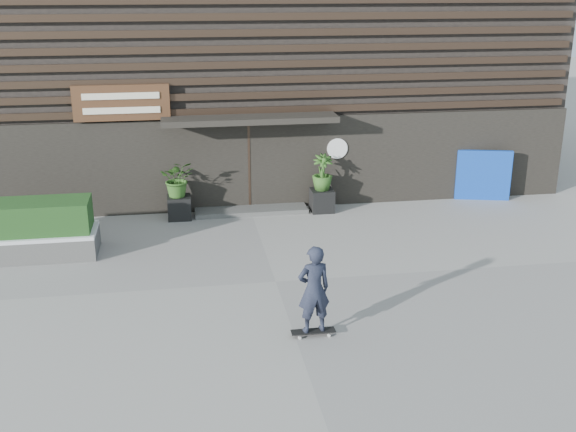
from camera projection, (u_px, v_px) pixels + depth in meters
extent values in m
plane|color=gray|center=(276.00, 282.00, 14.33)|extent=(80.00, 80.00, 0.00)
cube|color=#454543|center=(251.00, 210.00, 18.61)|extent=(3.00, 0.80, 0.12)
cube|color=black|center=(179.00, 207.00, 18.05)|extent=(0.60, 0.60, 0.60)
imported|color=#2D591E|center=(178.00, 179.00, 17.80)|extent=(0.86, 0.75, 0.96)
cube|color=black|center=(322.00, 200.00, 18.63)|extent=(0.60, 0.60, 0.60)
imported|color=#2D591E|center=(322.00, 172.00, 18.38)|extent=(0.54, 0.54, 0.96)
cube|color=#464644|center=(18.00, 246.00, 15.56)|extent=(3.50, 1.20, 0.50)
cube|color=silver|center=(16.00, 234.00, 15.47)|extent=(3.50, 1.20, 0.08)
cube|color=#183C15|center=(14.00, 218.00, 15.34)|extent=(3.30, 1.00, 0.70)
cube|color=#0C349F|center=(483.00, 175.00, 19.49)|extent=(1.50, 0.49, 1.43)
cube|color=black|center=(231.00, 43.00, 22.38)|extent=(18.00, 10.00, 8.00)
cube|color=black|center=(249.00, 164.00, 18.54)|extent=(18.00, 0.12, 2.50)
cube|color=#38281E|center=(248.00, 111.00, 18.02)|extent=(17.60, 0.08, 0.18)
cube|color=#38281E|center=(248.00, 95.00, 17.89)|extent=(17.60, 0.08, 0.18)
cube|color=#38281E|center=(248.00, 80.00, 17.76)|extent=(17.60, 0.08, 0.18)
cube|color=#38281E|center=(247.00, 65.00, 17.64)|extent=(17.60, 0.08, 0.18)
cube|color=#38281E|center=(247.00, 49.00, 17.51)|extent=(17.60, 0.08, 0.18)
cube|color=#38281E|center=(247.00, 33.00, 17.38)|extent=(17.60, 0.08, 0.18)
cube|color=#38281E|center=(246.00, 17.00, 17.26)|extent=(17.60, 0.08, 0.18)
cube|color=#38281E|center=(246.00, 0.00, 17.13)|extent=(17.60, 0.08, 0.18)
cube|color=black|center=(250.00, 119.00, 17.71)|extent=(4.50, 1.00, 0.15)
cube|color=black|center=(248.00, 166.00, 18.72)|extent=(2.40, 0.30, 2.30)
cube|color=#38281E|center=(249.00, 168.00, 18.55)|extent=(0.06, 0.10, 2.30)
cube|color=#472B19|center=(121.00, 103.00, 17.36)|extent=(2.40, 0.10, 0.90)
cube|color=beige|center=(121.00, 96.00, 17.24)|extent=(1.90, 0.02, 0.16)
cube|color=beige|center=(122.00, 110.00, 17.35)|extent=(1.90, 0.02, 0.16)
cylinder|color=white|center=(337.00, 149.00, 18.72)|extent=(0.56, 0.03, 0.56)
cube|color=black|center=(313.00, 331.00, 12.13)|extent=(0.78, 0.20, 0.02)
cylinder|color=#A3A39F|center=(300.00, 338.00, 12.02)|extent=(0.06, 0.03, 0.06)
cylinder|color=#A8A9A4|center=(298.00, 332.00, 12.20)|extent=(0.06, 0.03, 0.06)
cylinder|color=#B8B9B3|center=(329.00, 336.00, 12.10)|extent=(0.06, 0.03, 0.06)
cylinder|color=#B4B4AF|center=(326.00, 330.00, 12.28)|extent=(0.06, 0.03, 0.06)
imported|color=black|center=(314.00, 289.00, 11.87)|extent=(0.63, 0.46, 1.59)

